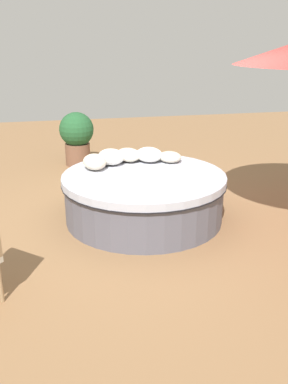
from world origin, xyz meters
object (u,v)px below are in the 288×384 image
object	(u,v)px
throw_pillow_4	(95,162)
throw_pillow_1	(149,154)
throw_pillow_2	(128,155)
planter	(77,136)
throw_pillow_3	(111,157)
throw_pillow_0	(170,157)
round_bed	(144,196)

from	to	relation	value
throw_pillow_4	throw_pillow_1	bearing A→B (deg)	-75.89
throw_pillow_2	planter	xyz separation A→B (m)	(2.15, 0.63, -0.14)
throw_pillow_1	throw_pillow_2	xyz separation A→B (m)	(0.12, 0.29, -0.02)
throw_pillow_3	planter	size ratio (longest dim) A/B	0.47
throw_pillow_0	throw_pillow_2	distance (m)	0.63
throw_pillow_3	planter	distance (m)	2.32
throw_pillow_2	throw_pillow_4	size ratio (longest dim) A/B	1.10
throw_pillow_3	throw_pillow_4	bearing A→B (deg)	125.62
throw_pillow_0	throw_pillow_3	distance (m)	0.87
throw_pillow_1	throw_pillow_2	distance (m)	0.32
throw_pillow_0	throw_pillow_4	size ratio (longest dim) A/B	0.82
throw_pillow_0	throw_pillow_2	xyz separation A→B (m)	(0.21, 0.59, 0.01)
throw_pillow_2	throw_pillow_3	size ratio (longest dim) A/B	1.11
throw_pillow_4	throw_pillow_0	bearing A→B (deg)	-84.14
throw_pillow_1	round_bed	bearing A→B (deg)	160.81
throw_pillow_2	planter	bearing A→B (deg)	16.45
round_bed	throw_pillow_4	bearing A→B (deg)	56.70
throw_pillow_2	planter	distance (m)	2.24
planter	round_bed	bearing A→B (deg)	-166.10
throw_pillow_0	throw_pillow_3	bearing A→B (deg)	85.51
round_bed	planter	bearing A→B (deg)	13.90
throw_pillow_1	planter	xyz separation A→B (m)	(2.27, 0.93, -0.16)
round_bed	throw_pillow_1	distance (m)	0.77
throw_pillow_3	throw_pillow_4	size ratio (longest dim) A/B	0.99
throw_pillow_0	throw_pillow_4	world-z (taller)	throw_pillow_4
round_bed	planter	size ratio (longest dim) A/B	2.12
round_bed	throw_pillow_1	bearing A→B (deg)	-19.19
throw_pillow_1	throw_pillow_4	world-z (taller)	throw_pillow_1
throw_pillow_0	throw_pillow_1	world-z (taller)	throw_pillow_1
throw_pillow_1	throw_pillow_3	world-z (taller)	throw_pillow_3
throw_pillow_1	throw_pillow_2	bearing A→B (deg)	67.95
throw_pillow_3	planter	bearing A→B (deg)	8.77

